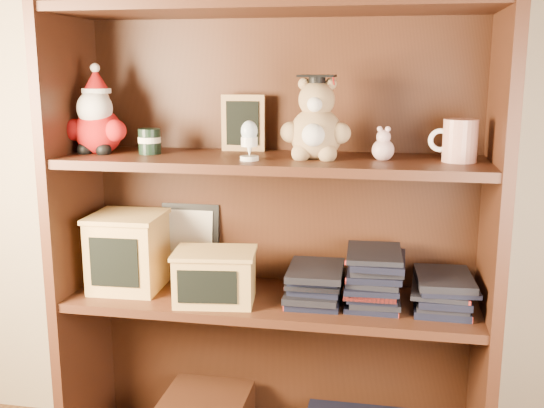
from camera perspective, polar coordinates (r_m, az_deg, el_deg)
The scene contains 16 objects.
bookcase at distance 1.80m, azimuth 0.22°, elevation -0.95°, with size 1.20×0.35×1.60m.
shelf_lower at distance 1.83m, azimuth 0.00°, elevation -8.70°, with size 1.14×0.33×0.02m.
shelf_upper at distance 1.73m, azimuth 0.00°, elevation 3.82°, with size 1.14×0.33×0.02m.
santa_plush at distance 1.87m, azimuth -15.42°, elevation 7.29°, with size 0.18×0.13×0.26m.
teachers_tin at distance 1.82m, azimuth -10.92°, elevation 5.56°, with size 0.06×0.06×0.07m.
chalkboard_plaque at distance 1.85m, azimuth -2.59°, elevation 7.18°, with size 0.13×0.07×0.16m.
egg_cup at distance 1.65m, azimuth -2.05°, elevation 5.84°, with size 0.05×0.05×0.10m.
grad_teddy_bear at distance 1.69m, azimuth 3.96°, elevation 6.97°, with size 0.19×0.16×0.23m.
pink_figurine at distance 1.69m, azimuth 9.93°, elevation 5.06°, with size 0.06×0.06×0.09m.
teacher_mug at distance 1.70m, azimuth 16.41°, elevation 5.47°, with size 0.12×0.09×0.11m.
certificate_frame at distance 1.98m, azimuth -7.36°, elevation -3.27°, with size 0.18×0.05×0.23m.
treats_box at distance 1.91m, azimuth -12.78°, elevation -4.12°, with size 0.21×0.21×0.22m.
pencils_box at distance 1.77m, azimuth -5.15°, elevation -6.45°, with size 0.24×0.19×0.15m.
book_stack_left at distance 1.79m, azimuth 3.86°, elevation -7.13°, with size 0.14×0.20×0.10m.
book_stack_mid at distance 1.77m, azimuth 9.25°, elevation -6.40°, with size 0.14×0.20×0.16m.
book_stack_right at distance 1.78m, azimuth 14.98°, elevation -7.58°, with size 0.14×0.20×0.10m.
Camera 1 is at (0.27, -0.37, 1.18)m, focal length 42.00 mm.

